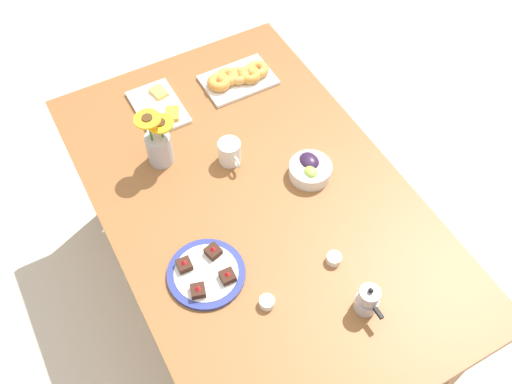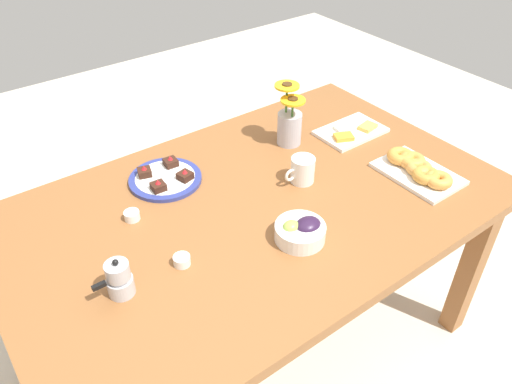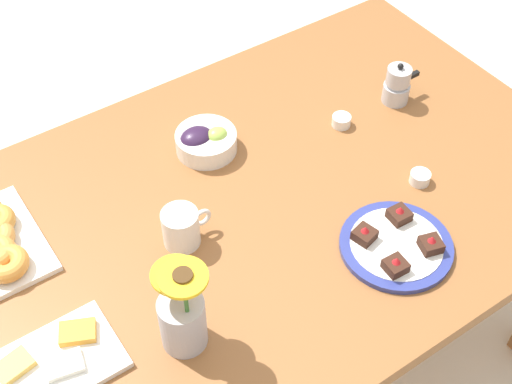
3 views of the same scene
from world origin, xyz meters
TOP-DOWN VIEW (x-y plane):
  - ground_plane at (0.00, 0.00)m, footprint 6.00×6.00m
  - dining_table at (0.00, 0.00)m, footprint 1.60×1.00m
  - coffee_mug at (-0.19, -0.00)m, footprint 0.12×0.08m
  - grape_bowl at (-0.01, 0.22)m, footprint 0.15×0.15m
  - cheese_platter at (-0.55, -0.12)m, footprint 0.26×0.17m
  - jam_cup_honey at (0.33, 0.10)m, footprint 0.05×0.05m
  - jam_cup_berry at (0.36, -0.16)m, footprint 0.05×0.05m
  - dessert_plate at (0.18, -0.28)m, footprint 0.25×0.25m
  - flower_vase at (-0.31, -0.22)m, footprint 0.10×0.13m
  - moka_pot at (0.51, 0.10)m, footprint 0.11×0.07m

SIDE VIEW (x-z plane):
  - ground_plane at x=0.00m, z-range 0.00..0.00m
  - dining_table at x=0.00m, z-range 0.28..1.02m
  - cheese_platter at x=-0.55m, z-range 0.73..0.76m
  - dessert_plate at x=0.18m, z-range 0.72..0.78m
  - jam_cup_honey at x=0.33m, z-range 0.74..0.77m
  - jam_cup_berry at x=0.36m, z-range 0.74..0.77m
  - grape_bowl at x=-0.01m, z-range 0.74..0.80m
  - coffee_mug at x=-0.19m, z-range 0.74..0.83m
  - moka_pot at x=0.51m, z-range 0.73..0.85m
  - flower_vase at x=-0.31m, z-range 0.70..0.94m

